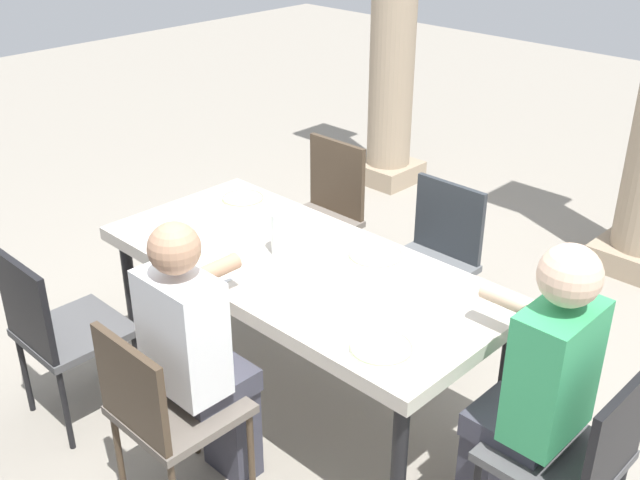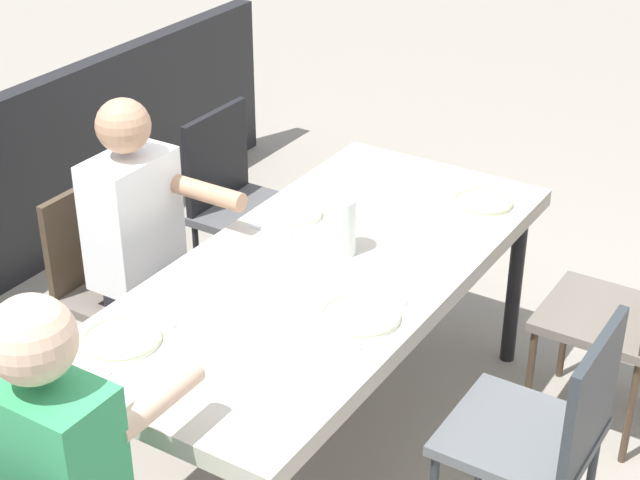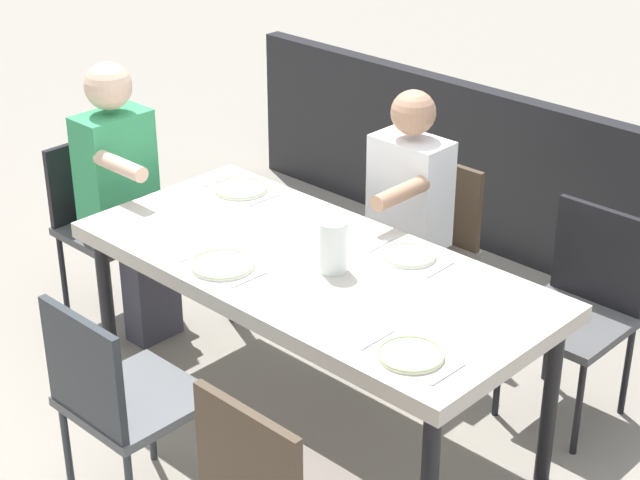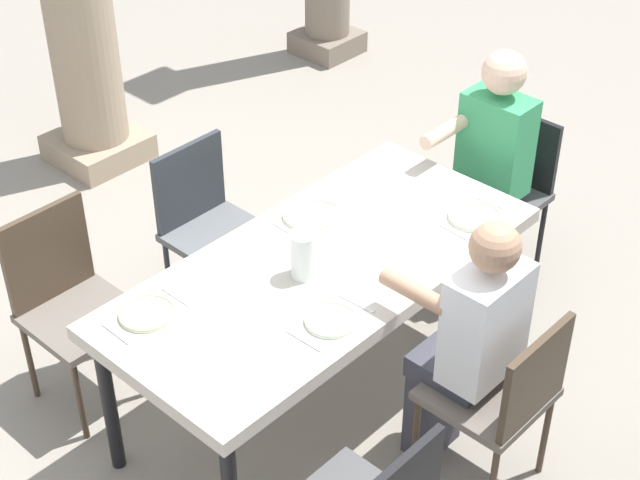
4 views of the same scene
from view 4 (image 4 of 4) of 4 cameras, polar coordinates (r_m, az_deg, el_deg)
name	(u,v)px [view 4 (image 4 of 4)]	position (r m, az deg, el deg)	size (l,w,h in m)	color
ground_plane	(322,397)	(4.65, 0.10, -8.99)	(16.00, 16.00, 0.00)	gray
dining_table	(322,275)	(4.18, 0.11, -2.05)	(1.93, 0.89, 0.78)	beige
chair_west_north	(69,296)	(4.49, -14.21, -3.14)	(0.44, 0.44, 0.93)	#6A6158
chair_mid_north	(208,220)	(4.86, -6.42, 1.12)	(0.44, 0.44, 0.90)	#5B5E61
chair_mid_south	(503,393)	(3.99, 10.47, -8.62)	(0.44, 0.44, 0.87)	#6A6158
chair_head_east	(504,184)	(5.20, 10.52, 3.18)	(0.44, 0.44, 0.88)	#4F4F50
diner_woman_green	(486,168)	(4.97, 9.46, 4.09)	(0.50, 0.35, 1.31)	#3F3F4C
diner_man_white	(468,342)	(3.96, 8.45, -5.79)	(0.35, 0.49, 1.26)	#3F3F4C
plate_0	(147,314)	(3.93, -9.89, -4.18)	(0.22, 0.22, 0.02)	silver
fork_0	(116,333)	(3.87, -11.61, -5.27)	(0.02, 0.17, 0.01)	silver
spoon_0	(177,297)	(4.00, -8.21, -3.25)	(0.02, 0.17, 0.01)	silver
plate_1	(331,320)	(3.84, 0.64, -4.63)	(0.21, 0.21, 0.02)	white
fork_1	(304,341)	(3.76, -0.91, -5.78)	(0.02, 0.17, 0.01)	silver
spoon_1	(357,303)	(3.93, 2.12, -3.65)	(0.02, 0.17, 0.01)	silver
plate_2	(310,215)	(4.41, -0.57, 1.42)	(0.25, 0.25, 0.02)	white
fork_2	(286,231)	(4.32, -1.94, 0.54)	(0.02, 0.17, 0.01)	silver
spoon_2	(333,203)	(4.50, 0.74, 2.15)	(0.02, 0.17, 0.01)	silver
plate_3	(475,217)	(4.45, 8.84, 1.33)	(0.24, 0.24, 0.02)	white
fork_3	(454,232)	(4.35, 7.69, 0.45)	(0.02, 0.17, 0.01)	silver
spoon_3	(494,204)	(4.56, 9.93, 2.04)	(0.02, 0.17, 0.01)	silver
water_pitcher	(303,257)	(4.02, -0.96, -0.99)	(0.11, 0.11, 0.21)	white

